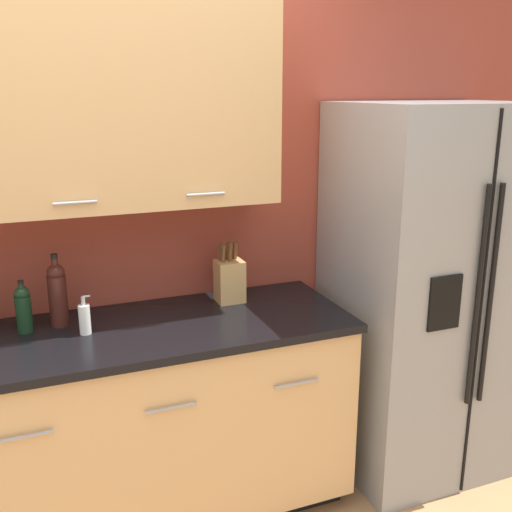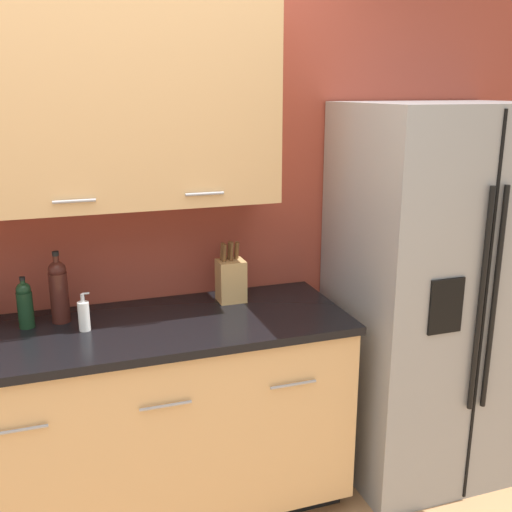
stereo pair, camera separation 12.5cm
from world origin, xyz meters
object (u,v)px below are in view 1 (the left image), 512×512
Objects in this scene: knife_block at (229,280)px; wine_bottle at (58,293)px; soap_dispenser at (85,319)px; refrigerator at (429,292)px; oil_bottle at (23,308)px.

knife_block is 0.75m from wine_bottle.
knife_block is 0.68m from soap_dispenser.
refrigerator reaches higher than soap_dispenser.
knife_block reaches higher than oil_bottle.
refrigerator is 6.30× the size of knife_block.
refrigerator reaches higher than oil_bottle.
wine_bottle is 0.14m from oil_bottle.
oil_bottle is at bearing -177.74° from knife_block.
oil_bottle is at bearing 174.95° from refrigerator.
refrigerator reaches higher than knife_block.
soap_dispenser is at bearing 178.18° from refrigerator.
wine_bottle is at bearing 7.97° from oil_bottle.
knife_block is at bearing 1.22° from wine_bottle.
knife_block is at bearing 2.26° from oil_bottle.
wine_bottle reaches higher than knife_block.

